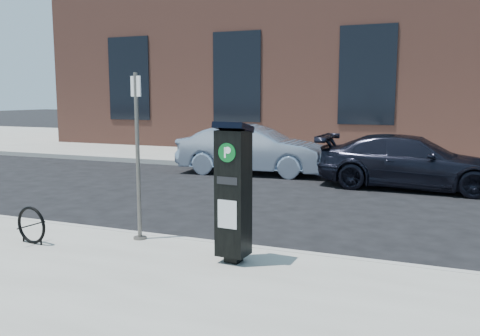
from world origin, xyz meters
The scene contains 10 objects.
ground centered at (0.00, 0.00, 0.00)m, with size 120.00×120.00×0.00m, color black.
sidewalk_far centered at (0.00, 14.00, 0.07)m, with size 60.00×12.00×0.15m, color gray.
curb_near centered at (0.00, -0.02, 0.07)m, with size 60.00×0.12×0.16m, color #9E9B93.
curb_far centered at (0.00, 8.02, 0.07)m, with size 60.00×0.12×0.16m, color #9E9B93.
building centered at (0.00, 17.00, 4.15)m, with size 28.00×10.05×8.25m.
parking_kiosk centered at (0.26, -0.75, 1.08)m, with size 0.44×0.40×1.82m.
sign_pole centered at (-1.46, -0.30, 1.38)m, with size 0.21×0.20×2.47m.
bike_rack centered at (-2.78, -1.10, 0.42)m, with size 0.56×0.10×0.56m.
car_silver centered at (-2.52, 7.26, 0.72)m, with size 1.51×4.34×1.43m, color #95A5BE.
car_dark centered at (1.95, 6.51, 0.66)m, with size 1.85×4.54×1.32m, color black.
Camera 1 is at (2.75, -6.59, 2.29)m, focal length 38.00 mm.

